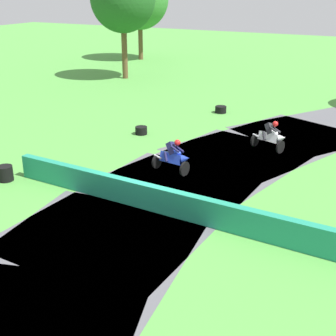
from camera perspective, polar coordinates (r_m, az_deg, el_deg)
name	(u,v)px	position (r m, az deg, el deg)	size (l,w,h in m)	color
ground_plane	(142,207)	(16.23, -3.22, -4.77)	(120.00, 120.00, 0.00)	#4C933D
track_asphalt	(180,217)	(15.52, 1.54, -6.03)	(12.15, 37.06, 0.01)	#515156
safety_barrier	(318,240)	(14.00, 17.84, -8.42)	(0.30, 23.01, 0.90)	#1E8466
motorcycle_lead_white	(271,136)	(22.07, 12.46, 3.82)	(1.74, 1.18, 1.42)	black
motorcycle_chase_blue	(173,157)	(18.95, 0.67, 1.38)	(1.71, 0.97, 1.43)	black
tire_stack_near	(221,110)	(28.11, 6.47, 7.12)	(0.66, 0.66, 0.40)	black
tire_stack_mid_a	(141,130)	(23.91, -3.30, 4.61)	(0.61, 0.61, 0.40)	black
tire_stack_mid_b	(5,173)	(19.27, -19.30, -0.62)	(0.60, 0.60, 0.60)	black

